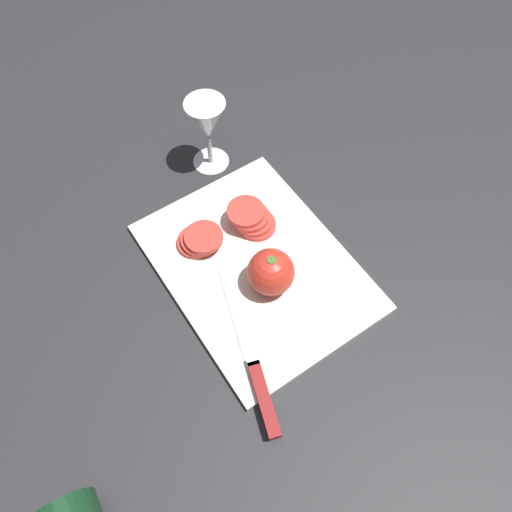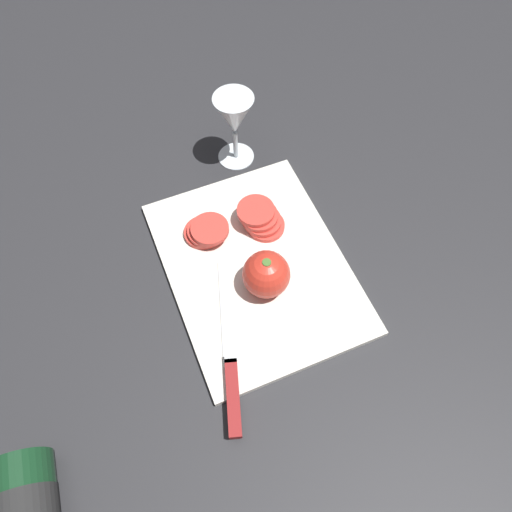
# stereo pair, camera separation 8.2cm
# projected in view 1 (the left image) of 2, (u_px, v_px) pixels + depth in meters

# --- Properties ---
(ground_plane) EXTENTS (3.00, 3.00, 0.00)m
(ground_plane) POSITION_uv_depth(u_px,v_px,m) (216.00, 233.00, 0.89)
(ground_plane) COLOR #28282B
(cutting_board) EXTENTS (0.39, 0.29, 0.01)m
(cutting_board) POSITION_uv_depth(u_px,v_px,m) (256.00, 267.00, 0.85)
(cutting_board) COLOR silver
(cutting_board) RESTS_ON ground_plane
(wine_glass) EXTENTS (0.07, 0.07, 0.15)m
(wine_glass) POSITION_uv_depth(u_px,v_px,m) (207.00, 124.00, 0.89)
(wine_glass) COLOR silver
(wine_glass) RESTS_ON ground_plane
(whole_tomato) EXTENTS (0.08, 0.08, 0.08)m
(whole_tomato) POSITION_uv_depth(u_px,v_px,m) (271.00, 272.00, 0.79)
(whole_tomato) COLOR red
(whole_tomato) RESTS_ON cutting_board
(knife) EXTENTS (0.28, 0.11, 0.01)m
(knife) POSITION_uv_depth(u_px,v_px,m) (257.00, 377.00, 0.74)
(knife) COLOR silver
(knife) RESTS_ON cutting_board
(tomato_slice_stack_near) EXTENTS (0.08, 0.08, 0.03)m
(tomato_slice_stack_near) POSITION_uv_depth(u_px,v_px,m) (200.00, 240.00, 0.85)
(tomato_slice_stack_near) COLOR #D63D33
(tomato_slice_stack_near) RESTS_ON cutting_board
(tomato_slice_stack_far) EXTENTS (0.08, 0.08, 0.04)m
(tomato_slice_stack_far) POSITION_uv_depth(u_px,v_px,m) (252.00, 218.00, 0.87)
(tomato_slice_stack_far) COLOR #D63D33
(tomato_slice_stack_far) RESTS_ON cutting_board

